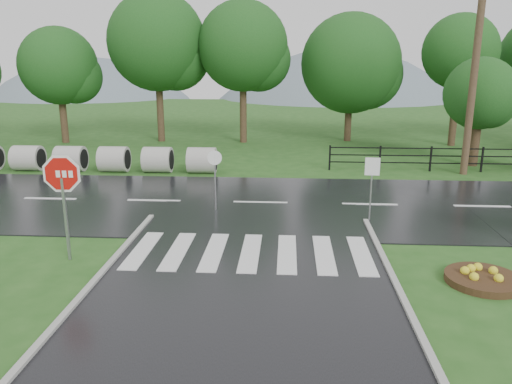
{
  "coord_description": "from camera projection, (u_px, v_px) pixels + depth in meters",
  "views": [
    {
      "loc": [
        0.96,
        -7.69,
        5.14
      ],
      "look_at": [
        0.09,
        6.0,
        1.5
      ],
      "focal_mm": 35.0,
      "sensor_mm": 36.0,
      "label": 1
    }
  ],
  "objects": [
    {
      "name": "reg_sign_round",
      "position": [
        215.0,
        173.0,
        17.19
      ],
      "size": [
        0.5,
        0.09,
        2.15
      ],
      "color": "#939399",
      "rests_on": "ground"
    },
    {
      "name": "stop_sign",
      "position": [
        62.0,
        184.0,
        12.74
      ],
      "size": [
        1.34,
        0.08,
        3.01
      ],
      "color": "#939399",
      "rests_on": "ground"
    },
    {
      "name": "treeline",
      "position": [
        288.0,
        143.0,
        31.88
      ],
      "size": [
        83.2,
        5.2,
        10.0
      ],
      "color": "#154516",
      "rests_on": "ground"
    },
    {
      "name": "culvert_pipes",
      "position": [
        71.0,
        159.0,
        23.68
      ],
      "size": [
        13.9,
        1.2,
        1.2
      ],
      "color": "#9E9B93",
      "rests_on": "ground"
    },
    {
      "name": "entrance_tree_left",
      "position": [
        480.0,
        94.0,
        24.13
      ],
      "size": [
        3.48,
        3.48,
        5.31
      ],
      "color": "#3D2B1C",
      "rests_on": "ground"
    },
    {
      "name": "fence_west",
      "position": [
        431.0,
        156.0,
        23.57
      ],
      "size": [
        9.58,
        0.08,
        1.2
      ],
      "color": "black",
      "rests_on": "ground"
    },
    {
      "name": "hills",
      "position": [
        303.0,
        201.0,
        75.26
      ],
      "size": [
        102.0,
        48.0,
        48.0
      ],
      "color": "slate",
      "rests_on": "ground"
    },
    {
      "name": "ground",
      "position": [
        229.0,
        361.0,
        8.79
      ],
      "size": [
        120.0,
        120.0,
        0.0
      ],
      "primitive_type": "plane",
      "color": "#24521B",
      "rests_on": "ground"
    },
    {
      "name": "crosswalk",
      "position": [
        250.0,
        252.0,
        13.6
      ],
      "size": [
        6.5,
        2.8,
        0.02
      ],
      "color": "silver",
      "rests_on": "ground"
    },
    {
      "name": "main_road",
      "position": [
        260.0,
        203.0,
        18.44
      ],
      "size": [
        90.0,
        8.0,
        0.04
      ],
      "primitive_type": "cube",
      "color": "black",
      "rests_on": "ground"
    },
    {
      "name": "utility_pole_east",
      "position": [
        475.0,
        64.0,
        21.91
      ],
      "size": [
        1.72,
        0.45,
        9.74
      ],
      "color": "#473523",
      "rests_on": "ground"
    },
    {
      "name": "flower_bed",
      "position": [
        483.0,
        278.0,
        11.84
      ],
      "size": [
        1.77,
        1.77,
        0.35
      ],
      "color": "#332111",
      "rests_on": "ground"
    },
    {
      "name": "reg_sign_small",
      "position": [
        372.0,
        176.0,
        16.03
      ],
      "size": [
        0.47,
        0.07,
        2.13
      ],
      "color": "#939399",
      "rests_on": "ground"
    }
  ]
}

